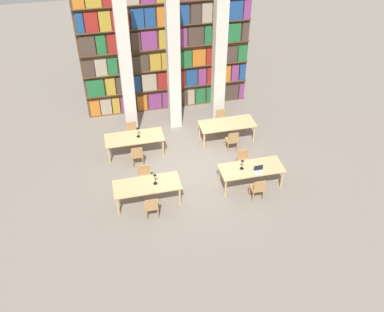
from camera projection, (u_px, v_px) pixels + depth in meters
The scene contains 21 objects.
ground_plane at pixel (191, 168), 15.60m from camera, with size 40.00×40.00×0.00m, color gray.
bookshelf_bank at pixel (167, 49), 17.31m from camera, with size 6.97×0.35×5.50m.
pillar_left at pixel (125, 62), 15.69m from camera, with size 0.46×0.46×6.00m.
pillar_center at pixel (173, 58), 16.01m from camera, with size 0.46×0.46×6.00m.
pillar_right at pixel (220, 53), 16.33m from camera, with size 0.46×0.46×6.00m.
reading_table_0 at pixel (147, 186), 13.83m from camera, with size 2.17×0.90×0.76m.
chair_0 at pixel (151, 206), 13.39m from camera, with size 0.42×0.40×0.88m.
chair_1 at pixel (145, 176), 14.52m from camera, with size 0.42×0.40×0.88m.
desk_lamp_0 at pixel (155, 177), 13.64m from camera, with size 0.14×0.14×0.42m.
reading_table_1 at pixel (251, 170), 14.49m from camera, with size 2.17×0.90×0.76m.
chair_2 at pixel (258, 188), 14.05m from camera, with size 0.42×0.40×0.88m.
chair_3 at pixel (244, 161), 15.17m from camera, with size 0.42×0.40×0.88m.
desk_lamp_1 at pixel (242, 163), 14.24m from camera, with size 0.14×0.14×0.40m.
laptop at pixel (259, 171), 14.25m from camera, with size 0.32×0.22×0.21m.
reading_table_2 at pixel (134, 139), 15.89m from camera, with size 2.17×0.90×0.76m.
chair_4 at pixel (137, 155), 15.45m from camera, with size 0.42×0.40×0.88m.
chair_5 at pixel (132, 132), 16.57m from camera, with size 0.42×0.40×0.88m.
desk_lamp_2 at pixel (138, 130), 15.67m from camera, with size 0.14×0.14×0.43m.
reading_table_3 at pixel (227, 125), 16.59m from camera, with size 2.17×0.90×0.76m.
chair_6 at pixel (232, 140), 16.15m from camera, with size 0.42×0.40×0.88m.
chair_7 at pixel (221, 119), 17.28m from camera, with size 0.42×0.40×0.88m.
Camera 1 is at (-2.67, -11.66, 10.02)m, focal length 40.00 mm.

